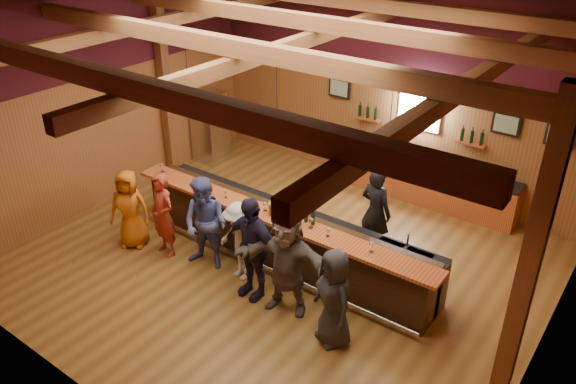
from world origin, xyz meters
name	(u,v)px	position (x,y,z in m)	size (l,w,h in m)	color
room	(279,95)	(0.00, 0.06, 3.21)	(9.04, 9.00, 4.52)	brown
bar_counter	(284,235)	(0.02, 0.15, 0.52)	(6.30, 1.07, 1.11)	black
back_bar_cabinet	(425,183)	(1.20, 3.72, 0.48)	(4.00, 0.52, 0.95)	#99401B
window	(420,108)	(0.80, 3.95, 2.05)	(0.95, 0.09, 0.95)	silver
framed_pictures	(460,114)	(1.67, 3.94, 2.10)	(5.35, 0.05, 0.45)	black
wine_shelves	(417,127)	(0.80, 3.88, 1.62)	(3.00, 0.18, 0.30)	#99401B
pendant_lights	(277,126)	(0.00, 0.00, 2.71)	(4.24, 0.24, 1.37)	black
stainless_fridge	(210,127)	(-4.10, 2.60, 0.90)	(0.70, 0.70, 1.80)	silver
customer_orange	(130,209)	(-2.63, -1.18, 0.79)	(0.77, 0.50, 1.58)	#BE5D11
customer_redvest	(163,215)	(-1.90, -1.00, 0.83)	(0.60, 0.40, 1.66)	#9D2D1C
customer_denim	(206,224)	(-0.98, -0.83, 0.88)	(0.86, 0.67, 1.77)	#4D559A
customer_white	(240,241)	(-0.27, -0.75, 0.75)	(0.97, 0.56, 1.49)	beige
customer_navy	(251,248)	(0.20, -0.99, 0.94)	(1.10, 0.46, 1.87)	#1F1A35
customer_brown	(287,262)	(0.89, -0.95, 0.92)	(1.71, 0.54, 1.84)	#645B50
customer_dark	(334,298)	(1.90, -1.14, 0.81)	(0.79, 0.51, 1.62)	#272729
bartender	(376,212)	(1.25, 1.33, 0.88)	(0.64, 0.42, 1.76)	black
ice_bucket	(274,209)	(0.03, -0.15, 1.23)	(0.21, 0.21, 0.23)	olive
bottle_a	(313,217)	(0.75, -0.02, 1.25)	(0.08, 0.08, 0.35)	black
bottle_b	(306,215)	(0.62, -0.02, 1.23)	(0.07, 0.07, 0.32)	black
glass_a	(162,166)	(-2.80, -0.15, 1.25)	(0.09, 0.09, 0.20)	silver
glass_b	(194,180)	(-1.86, -0.19, 1.23)	(0.08, 0.08, 0.17)	silver
glass_c	(206,181)	(-1.66, -0.09, 1.23)	(0.08, 0.08, 0.17)	silver
glass_d	(225,192)	(-1.06, -0.20, 1.22)	(0.07, 0.07, 0.16)	silver
glass_e	(265,204)	(-0.18, -0.14, 1.24)	(0.08, 0.08, 0.18)	silver
glass_f	(311,221)	(0.80, -0.14, 1.25)	(0.09, 0.09, 0.20)	silver
glass_g	(328,230)	(1.17, -0.19, 1.22)	(0.07, 0.07, 0.16)	silver
glass_h	(372,245)	(1.96, -0.17, 1.25)	(0.09, 0.09, 0.20)	silver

